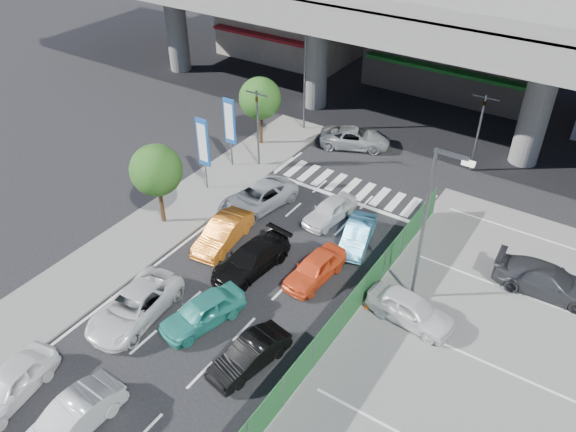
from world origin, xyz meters
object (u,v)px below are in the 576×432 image
Objects in this scene: van_white_back_left at (10,384)px; sedan_white_front_mid at (330,210)px; wagon_silver_front_left at (258,198)px; tree_far at (260,98)px; hatch_white_back_mid at (71,419)px; sedan_black_mid at (251,259)px; signboard_near at (203,145)px; crossing_wagon_silver at (355,138)px; traffic_cone at (368,302)px; tree_near at (156,170)px; street_lamp_right at (429,217)px; taxi_orange_right at (315,268)px; parked_sedan_white at (411,309)px; traffic_light_left at (257,110)px; signboard_far at (230,123)px; taxi_teal_mid at (203,311)px; parked_sedan_dgrey at (547,280)px; kei_truck_front_right at (358,235)px; traffic_light_right at (482,114)px; taxi_orange_left at (223,233)px; hatch_black_mid_right at (250,355)px; street_lamp_left at (307,66)px.

sedan_white_front_mid is at bearing 65.79° from van_white_back_left.
tree_far is at bearing 135.00° from wagon_silver_front_left.
sedan_black_mid is at bearing 91.57° from hatch_white_back_mid.
van_white_back_left is (3.35, -15.74, -2.37)m from signboard_near.
crossing_wagon_silver is 15.62m from traffic_cone.
sedan_black_mid is at bearing -4.75° from tree_near.
street_lamp_right is at bearing 48.66° from traffic_cone.
street_lamp_right is 2.09× the size of taxi_orange_right.
hatch_white_back_mid is 15.81m from wagon_silver_front_left.
street_lamp_right reaches higher than tree_near.
sedan_black_mid is 8.10m from parked_sedan_white.
street_lamp_right is at bearing 21.20° from taxi_orange_right.
traffic_cone is (9.45, 11.95, -0.28)m from van_white_back_left.
crossing_wagon_silver is (3.97, 5.72, -3.27)m from traffic_light_left.
signboard_far is at bearing 97.59° from signboard_near.
van_white_back_left is (2.35, -19.74, -3.25)m from traffic_light_left.
taxi_teal_mid is (3.68, 7.09, 0.00)m from van_white_back_left.
taxi_teal_mid is 0.84× the size of parked_sedan_dgrey.
traffic_light_left is 14.39m from taxi_teal_mid.
taxi_teal_mid is 9.37m from kei_truck_front_right.
crossing_wagon_silver is at bearing 58.12° from parked_sedan_dgrey.
taxi_teal_mid is 0.88× the size of sedan_black_mid.
sedan_white_front_mid is at bearing 175.31° from crossing_wagon_silver.
taxi_orange_right is at bearing -101.90° from traffic_light_right.
traffic_light_right is 17.26m from taxi_orange_left.
street_lamp_right is 2.18× the size of sedan_white_front_mid.
traffic_light_right is 1.28× the size of taxi_teal_mid.
taxi_orange_left is (4.79, -10.16, -2.70)m from tree_far.
parked_sedan_white reaches higher than traffic_cone.
hatch_white_back_mid is at bearing -99.34° from taxi_orange_right.
traffic_light_left is 16.63m from hatch_black_mid_right.
crossing_wagon_silver is (0.77, 13.39, -0.03)m from taxi_orange_left.
street_lamp_right is at bearing 124.39° from parked_sedan_dgrey.
street_lamp_right reaches higher than hatch_white_back_mid.
hatch_white_back_mid is (5.59, -19.49, -3.25)m from traffic_light_left.
street_lamp_left is 1.98× the size of taxi_teal_mid.
signboard_near is 0.98× the size of tree_near.
parked_sedan_white is at bearing -5.92° from taxi_orange_left.
sedan_black_mid is 5.86m from kei_truck_front_right.
traffic_light_left is 1.12× the size of sedan_black_mid.
van_white_back_left is at bearing -173.35° from hatch_white_back_mid.
kei_truck_front_right is at bearing -103.19° from traffic_light_right.
hatch_white_back_mid is (6.39, -11.49, -2.70)m from tree_near.
taxi_orange_right is at bearing -43.85° from tree_far.
kei_truck_front_right is at bearing -46.61° from street_lamp_left.
traffic_light_left reaches higher than taxi_orange_left.
van_white_back_left is at bearing 143.01° from parked_sedan_white.
taxi_orange_right is (3.09, 12.12, -0.04)m from hatch_white_back_mid.
traffic_light_left is 15.96m from parked_sedan_white.
signboard_far is (-0.40, 3.00, 0.00)m from signboard_near.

